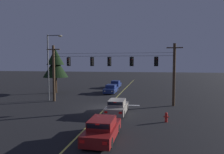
# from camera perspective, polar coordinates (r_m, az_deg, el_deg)

# --- Properties ---
(ground_plane) EXTENTS (180.00, 180.00, 0.00)m
(ground_plane) POSITION_cam_1_polar(r_m,az_deg,el_deg) (22.59, -1.71, -8.73)
(ground_plane) COLOR black
(lane_centre_stripe) EXTENTS (0.14, 60.00, 0.01)m
(lane_centre_stripe) POSITION_cam_1_polar(r_m,az_deg,el_deg) (30.84, 1.76, -5.29)
(lane_centre_stripe) COLOR #D1C64C
(lane_centre_stripe) RESTS_ON ground
(stop_bar_paint) EXTENTS (3.40, 0.36, 0.01)m
(stop_bar_paint) POSITION_cam_1_polar(r_m,az_deg,el_deg) (24.15, 3.75, -7.90)
(stop_bar_paint) COLOR silver
(stop_bar_paint) RESTS_ON ground
(signal_span_assembly) EXTENTS (16.72, 0.32, 7.21)m
(signal_span_assembly) POSITION_cam_1_polar(r_m,az_deg,el_deg) (24.56, -0.44, 1.13)
(signal_span_assembly) COLOR #423021
(signal_span_assembly) RESTS_ON ground
(traffic_light_leftmost) EXTENTS (0.48, 0.41, 1.22)m
(traffic_light_leftmost) POSITION_cam_1_polar(r_m,az_deg,el_deg) (26.13, -12.27, 4.29)
(traffic_light_leftmost) COLOR black
(traffic_light_left_inner) EXTENTS (0.48, 0.41, 1.22)m
(traffic_light_left_inner) POSITION_cam_1_polar(r_m,az_deg,el_deg) (25.08, -5.75, 4.38)
(traffic_light_left_inner) COLOR black
(traffic_light_centre) EXTENTS (0.48, 0.41, 1.22)m
(traffic_light_centre) POSITION_cam_1_polar(r_m,az_deg,el_deg) (24.54, -0.83, 4.41)
(traffic_light_centre) COLOR black
(traffic_light_right_inner) EXTENTS (0.48, 0.41, 1.22)m
(traffic_light_right_inner) POSITION_cam_1_polar(r_m,az_deg,el_deg) (24.14, 5.54, 4.40)
(traffic_light_right_inner) COLOR black
(traffic_light_rightmost) EXTENTS (0.48, 0.41, 1.22)m
(traffic_light_rightmost) POSITION_cam_1_polar(r_m,az_deg,el_deg) (24.04, 12.39, 4.33)
(traffic_light_rightmost) COLOR black
(car_waiting_near_lane) EXTENTS (1.80, 4.33, 1.39)m
(car_waiting_near_lane) POSITION_cam_1_polar(r_m,az_deg,el_deg) (20.06, 1.43, -8.46)
(car_waiting_near_lane) COLOR gray
(car_waiting_near_lane) RESTS_ON ground
(car_oncoming_lead) EXTENTS (1.80, 4.42, 1.39)m
(car_oncoming_lead) POSITION_cam_1_polar(r_m,az_deg,el_deg) (33.59, -0.29, -3.41)
(car_oncoming_lead) COLOR navy
(car_oncoming_lead) RESTS_ON ground
(car_oncoming_trailing) EXTENTS (1.80, 4.42, 1.39)m
(car_oncoming_trailing) POSITION_cam_1_polar(r_m,az_deg,el_deg) (40.86, 1.01, -2.10)
(car_oncoming_trailing) COLOR navy
(car_oncoming_trailing) RESTS_ON ground
(car_waiting_second_near) EXTENTS (1.80, 4.33, 1.39)m
(car_waiting_second_near) POSITION_cam_1_polar(r_m,az_deg,el_deg) (13.59, -2.74, -14.55)
(car_waiting_second_near) COLOR maroon
(car_waiting_second_near) RESTS_ON ground
(street_lamp_corner) EXTENTS (2.11, 0.30, 8.65)m
(street_lamp_corner) POSITION_cam_1_polar(r_m,az_deg,el_deg) (27.70, -17.09, 4.18)
(street_lamp_corner) COLOR #4C4F54
(street_lamp_corner) RESTS_ON ground
(tree_verge_near) EXTENTS (4.08, 4.08, 7.32)m
(tree_verge_near) POSITION_cam_1_polar(r_m,az_deg,el_deg) (34.53, -15.68, 3.45)
(tree_verge_near) COLOR #332316
(tree_verge_near) RESTS_ON ground
(fire_hydrant) EXTENTS (0.44, 0.22, 0.84)m
(fire_hydrant) POSITION_cam_1_polar(r_m,az_deg,el_deg) (17.86, 15.08, -10.84)
(fire_hydrant) COLOR red
(fire_hydrant) RESTS_ON ground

